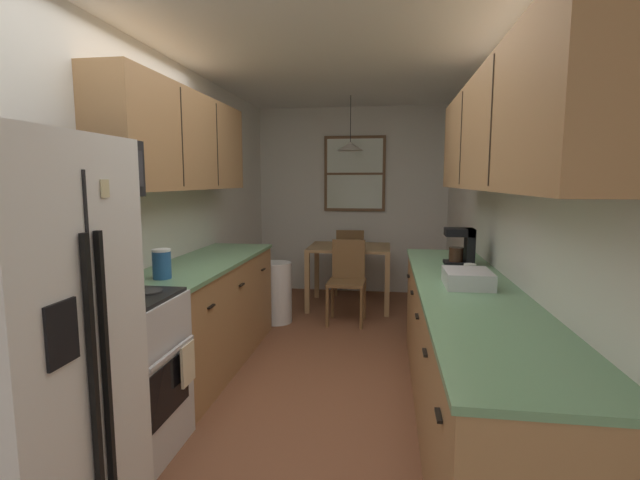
% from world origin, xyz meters
% --- Properties ---
extents(ground_plane, '(12.00, 12.00, 0.00)m').
position_xyz_m(ground_plane, '(0.00, 1.00, 0.00)').
color(ground_plane, brown).
extents(wall_left, '(0.10, 9.00, 2.55)m').
position_xyz_m(wall_left, '(-1.35, 1.00, 1.27)').
color(wall_left, silver).
rests_on(wall_left, ground).
extents(wall_right, '(0.10, 9.00, 2.55)m').
position_xyz_m(wall_right, '(1.35, 1.00, 1.27)').
color(wall_right, silver).
rests_on(wall_right, ground).
extents(wall_back, '(4.40, 0.10, 2.55)m').
position_xyz_m(wall_back, '(0.00, 3.65, 1.27)').
color(wall_back, silver).
rests_on(wall_back, ground).
extents(ceiling_slab, '(4.40, 9.00, 0.08)m').
position_xyz_m(ceiling_slab, '(0.00, 1.00, 2.59)').
color(ceiling_slab, white).
extents(refrigerator, '(0.73, 0.77, 1.73)m').
position_xyz_m(refrigerator, '(-0.95, -1.27, 0.87)').
color(refrigerator, white).
rests_on(refrigerator, ground).
extents(stove_range, '(0.66, 0.64, 1.10)m').
position_xyz_m(stove_range, '(-0.99, -0.55, 0.47)').
color(stove_range, silver).
rests_on(stove_range, ground).
extents(microwave_over_range, '(0.39, 0.58, 0.32)m').
position_xyz_m(microwave_over_range, '(-1.11, -0.55, 1.62)').
color(microwave_over_range, black).
extents(counter_left, '(0.64, 2.02, 0.90)m').
position_xyz_m(counter_left, '(-1.00, 0.78, 0.45)').
color(counter_left, '#A87A4C').
rests_on(counter_left, ground).
extents(upper_cabinets_left, '(0.33, 2.10, 0.76)m').
position_xyz_m(upper_cabinets_left, '(-1.14, 0.73, 1.86)').
color(upper_cabinets_left, '#A87A4C').
extents(counter_right, '(0.64, 3.15, 0.90)m').
position_xyz_m(counter_right, '(1.00, 0.08, 0.45)').
color(counter_right, '#A87A4C').
rests_on(counter_right, ground).
extents(upper_cabinets_right, '(0.33, 2.83, 0.68)m').
position_xyz_m(upper_cabinets_right, '(1.14, 0.03, 1.84)').
color(upper_cabinets_right, '#A87A4C').
extents(dining_table, '(0.98, 0.80, 0.76)m').
position_xyz_m(dining_table, '(0.04, 2.77, 0.64)').
color(dining_table, '#A87F51').
rests_on(dining_table, ground).
extents(dining_chair_near, '(0.41, 0.41, 0.90)m').
position_xyz_m(dining_chair_near, '(0.07, 2.16, 0.50)').
color(dining_chair_near, brown).
rests_on(dining_chair_near, ground).
extents(dining_chair_far, '(0.43, 0.43, 0.90)m').
position_xyz_m(dining_chair_far, '(-0.00, 3.38, 0.50)').
color(dining_chair_far, brown).
rests_on(dining_chair_far, ground).
extents(pendant_light, '(0.31, 0.31, 0.64)m').
position_xyz_m(pendant_light, '(0.04, 2.77, 1.96)').
color(pendant_light, black).
extents(back_window, '(0.84, 0.05, 1.03)m').
position_xyz_m(back_window, '(0.04, 3.58, 1.65)').
color(back_window, brown).
extents(trash_bin, '(0.34, 0.34, 0.67)m').
position_xyz_m(trash_bin, '(-0.70, 2.02, 0.33)').
color(trash_bin, white).
rests_on(trash_bin, ground).
extents(storage_canister, '(0.12, 0.12, 0.20)m').
position_xyz_m(storage_canister, '(-1.00, 0.05, 1.00)').
color(storage_canister, '#265999').
rests_on(storage_canister, counter_left).
extents(dish_towel, '(0.02, 0.16, 0.24)m').
position_xyz_m(dish_towel, '(-0.64, -0.39, 0.50)').
color(dish_towel, beige).
extents(coffee_maker, '(0.22, 0.18, 0.28)m').
position_xyz_m(coffee_maker, '(1.08, 0.88, 1.05)').
color(coffee_maker, black).
rests_on(coffee_maker, counter_right).
extents(mug_by_coffeemaker, '(0.12, 0.08, 0.09)m').
position_xyz_m(mug_by_coffeemaker, '(1.06, 0.42, 0.94)').
color(mug_by_coffeemaker, white).
rests_on(mug_by_coffeemaker, counter_right).
extents(dish_rack, '(0.28, 0.34, 0.10)m').
position_xyz_m(dish_rack, '(0.99, 0.11, 0.95)').
color(dish_rack, silver).
rests_on(dish_rack, counter_right).
extents(table_serving_bowl, '(0.17, 0.17, 0.06)m').
position_xyz_m(table_serving_bowl, '(0.13, 2.86, 0.79)').
color(table_serving_bowl, '#E0D14C').
rests_on(table_serving_bowl, dining_table).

